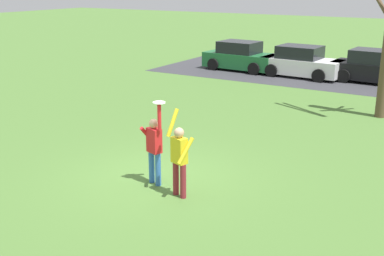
{
  "coord_description": "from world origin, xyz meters",
  "views": [
    {
      "loc": [
        6.54,
        -9.18,
        4.75
      ],
      "look_at": [
        0.58,
        0.65,
        1.24
      ],
      "focal_mm": 44.92,
      "sensor_mm": 36.0,
      "label": 1
    }
  ],
  "objects_px": {
    "person_defender": "(179,156)",
    "parked_car_white": "(301,63)",
    "person_catcher": "(154,146)",
    "frisbee_disc": "(159,103)",
    "parked_car_black": "(375,68)",
    "parked_car_green": "(241,57)"
  },
  "relations": [
    {
      "from": "person_defender",
      "to": "parked_car_green",
      "type": "xyz_separation_m",
      "value": [
        -5.99,
        15.67,
        -0.25
      ]
    },
    {
      "from": "parked_car_green",
      "to": "person_catcher",
      "type": "bearing_deg",
      "value": -68.32
    },
    {
      "from": "parked_car_green",
      "to": "parked_car_black",
      "type": "relative_size",
      "value": 1.0
    },
    {
      "from": "person_catcher",
      "to": "frisbee_disc",
      "type": "distance_m",
      "value": 1.13
    },
    {
      "from": "person_catcher",
      "to": "parked_car_white",
      "type": "bearing_deg",
      "value": 113.55
    },
    {
      "from": "parked_car_black",
      "to": "parked_car_white",
      "type": "bearing_deg",
      "value": -170.39
    },
    {
      "from": "person_defender",
      "to": "parked_car_white",
      "type": "height_order",
      "value": "person_defender"
    },
    {
      "from": "person_defender",
      "to": "parked_car_black",
      "type": "xyz_separation_m",
      "value": [
        1.12,
        15.92,
        -0.25
      ]
    },
    {
      "from": "person_catcher",
      "to": "person_defender",
      "type": "distance_m",
      "value": 0.94
    },
    {
      "from": "person_defender",
      "to": "frisbee_disc",
      "type": "bearing_deg",
      "value": 0.0
    },
    {
      "from": "frisbee_disc",
      "to": "parked_car_green",
      "type": "height_order",
      "value": "frisbee_disc"
    },
    {
      "from": "person_defender",
      "to": "parked_car_black",
      "type": "relative_size",
      "value": 0.49
    },
    {
      "from": "person_catcher",
      "to": "parked_car_black",
      "type": "height_order",
      "value": "person_catcher"
    },
    {
      "from": "person_catcher",
      "to": "parked_car_black",
      "type": "bearing_deg",
      "value": 100.28
    },
    {
      "from": "frisbee_disc",
      "to": "parked_car_white",
      "type": "xyz_separation_m",
      "value": [
        -1.8,
        15.31,
        -1.37
      ]
    },
    {
      "from": "person_catcher",
      "to": "frisbee_disc",
      "type": "height_order",
      "value": "frisbee_disc"
    },
    {
      "from": "frisbee_disc",
      "to": "parked_car_black",
      "type": "distance_m",
      "value": 15.87
    },
    {
      "from": "parked_car_black",
      "to": "parked_car_green",
      "type": "bearing_deg",
      "value": -174.6
    },
    {
      "from": "parked_car_white",
      "to": "parked_car_black",
      "type": "distance_m",
      "value": 3.62
    },
    {
      "from": "parked_car_black",
      "to": "person_defender",
      "type": "bearing_deg",
      "value": -90.68
    },
    {
      "from": "parked_car_green",
      "to": "parked_car_black",
      "type": "height_order",
      "value": "same"
    },
    {
      "from": "person_defender",
      "to": "parked_car_white",
      "type": "bearing_deg",
      "value": -63.31
    }
  ]
}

